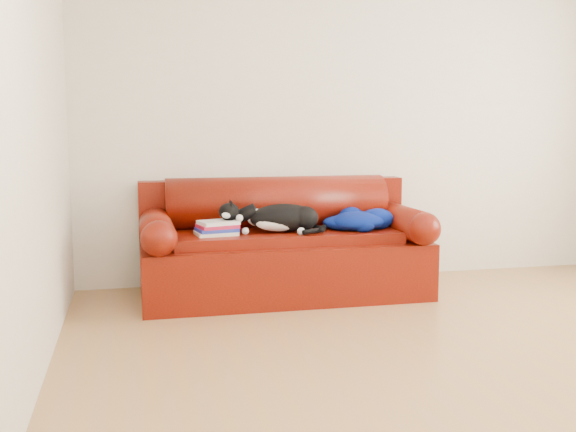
# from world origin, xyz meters

# --- Properties ---
(ground) EXTENTS (4.50, 4.50, 0.00)m
(ground) POSITION_xyz_m (0.00, 0.00, 0.00)
(ground) COLOR olive
(ground) RESTS_ON ground
(room_shell) EXTENTS (4.52, 4.02, 2.61)m
(room_shell) POSITION_xyz_m (0.12, 0.02, 1.67)
(room_shell) COLOR beige
(room_shell) RESTS_ON ground
(sofa_base) EXTENTS (2.10, 0.90, 0.50)m
(sofa_base) POSITION_xyz_m (-0.70, 1.49, 0.24)
(sofa_base) COLOR #430402
(sofa_base) RESTS_ON ground
(sofa_back) EXTENTS (2.10, 1.01, 0.88)m
(sofa_back) POSITION_xyz_m (-0.70, 1.74, 0.54)
(sofa_back) COLOR #430402
(sofa_back) RESTS_ON ground
(book_stack) EXTENTS (0.31, 0.26, 0.10)m
(book_stack) POSITION_xyz_m (-1.21, 1.38, 0.55)
(book_stack) COLOR beige
(book_stack) RESTS_ON sofa_base
(cat) EXTENTS (0.68, 0.43, 0.26)m
(cat) POSITION_xyz_m (-0.73, 1.40, 0.60)
(cat) COLOR black
(cat) RESTS_ON sofa_base
(blanket) EXTENTS (0.62, 0.51, 0.16)m
(blanket) POSITION_xyz_m (-0.14, 1.41, 0.57)
(blanket) COLOR #020C48
(blanket) RESTS_ON sofa_base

